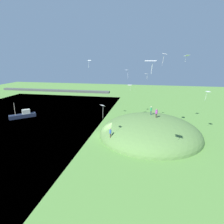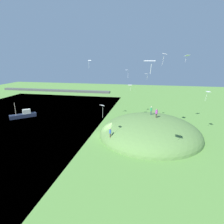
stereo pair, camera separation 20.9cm
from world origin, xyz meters
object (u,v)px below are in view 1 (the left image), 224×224
Objects in this scene: kite_6 at (187,56)px; kite_12 at (89,61)px; person_near_shore at (156,112)px; kite_8 at (103,106)px; kite_7 at (151,61)px; person_with_child at (110,132)px; kite_3 at (165,54)px; kite_10 at (127,70)px; kite_9 at (208,92)px; kite_0 at (146,74)px; boat_on_lake at (23,115)px; kite_1 at (130,85)px; person_on_hilltop at (151,109)px.

kite_6 is 20.36m from kite_12.
kite_6 reaches higher than person_near_shore.
kite_12 is (-5.99, 12.74, 6.87)m from kite_8.
kite_7 reaches higher than person_near_shore.
kite_12 reaches higher than person_near_shore.
kite_6 is 0.86× the size of kite_12.
person_with_child is at bearing 120.39° from kite_7.
kite_3 is 1.11× the size of kite_10.
kite_6 is at bearing 158.86° from person_with_child.
kite_9 is (8.61, 2.05, -6.90)m from kite_3.
kite_7 reaches higher than kite_9.
kite_0 is 13.11m from kite_12.
person_with_child is at bearing -155.65° from kite_9.
boat_on_lake is at bearing 144.82° from kite_7.
kite_12 is at bearing 173.80° from kite_9.
kite_0 is 24.50m from kite_7.
kite_10 is (1.70, 18.12, 4.61)m from kite_8.
kite_7 reaches higher than person_with_child.
boat_on_lake is 29.87m from kite_8.
boat_on_lake is at bearing 169.93° from kite_3.
person_with_child is 1.03× the size of kite_12.
kite_9 is at bearing 13.40° from kite_3.
kite_1 is 14.43m from kite_6.
person_on_hilltop is 11.23m from kite_9.
kite_6 is at bearing -17.52° from kite_0.
person_with_child is 0.90× the size of kite_9.
person_with_child is 18.69m from kite_10.
kite_10 reaches higher than boat_on_lake.
boat_on_lake is 23.85m from kite_12.
kite_6 is at bearing 1.22° from kite_12.
kite_7 is 0.69× the size of kite_10.
person_with_child is at bearing -67.75° from boat_on_lake.
kite_7 is at bearing -58.34° from kite_12.
kite_12 is (-6.82, 10.53, 12.04)m from person_with_child.
kite_8 is 18.77m from kite_10.
kite_9 is (11.81, -5.56, -2.76)m from kite_0.
kite_9 reaches higher than person_with_child.
kite_9 reaches higher than kite_1.
boat_on_lake is 3.25× the size of person_on_hilltop.
kite_9 is at bearing -25.81° from kite_10.
kite_6 is 21.03m from kite_8.
kite_0 is at bearing 154.81° from kite_9.
kite_3 is at bearing -51.68° from kite_10.
kite_6 is (39.61, -1.08, 15.01)m from boat_on_lake.
person_on_hilltop is at bearing -53.40° from kite_1.
kite_3 reaches higher than kite_12.
kite_1 is 27.54m from kite_7.
kite_7 is at bearing -50.23° from kite_8.
person_with_child is 17.21m from kite_0.
kite_3 reaches higher than kite_1.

